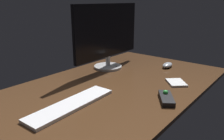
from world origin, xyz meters
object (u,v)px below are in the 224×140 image
(monitor, at_px, (108,35))
(computer_mouse, at_px, (167,65))
(keyboard, at_px, (72,104))
(notepad, at_px, (176,83))
(media_remote, at_px, (166,98))

(monitor, bearing_deg, computer_mouse, -50.48)
(keyboard, distance_m, notepad, 0.62)
(keyboard, bearing_deg, monitor, 22.73)
(media_remote, distance_m, notepad, 0.25)
(computer_mouse, bearing_deg, media_remote, -160.79)
(notepad, bearing_deg, monitor, 91.01)
(keyboard, bearing_deg, computer_mouse, -6.29)
(media_remote, bearing_deg, monitor, 32.35)
(notepad, bearing_deg, media_remote, -166.79)
(monitor, distance_m, computer_mouse, 0.47)
(monitor, bearing_deg, media_remote, -113.80)
(computer_mouse, height_order, media_remote, media_remote)
(media_remote, bearing_deg, keyboard, 101.93)
(media_remote, bearing_deg, notepad, -21.71)
(media_remote, bearing_deg, computer_mouse, -9.58)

